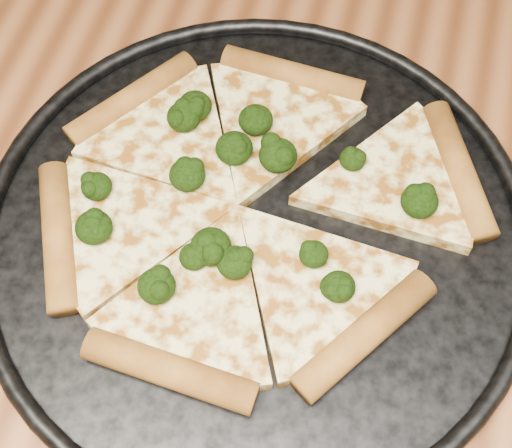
# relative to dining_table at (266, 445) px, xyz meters

# --- Properties ---
(dining_table) EXTENTS (1.20, 0.90, 0.75)m
(dining_table) POSITION_rel_dining_table_xyz_m (0.00, 0.00, 0.00)
(dining_table) COLOR brown
(dining_table) RESTS_ON ground
(pizza_pan) EXTENTS (0.42, 0.42, 0.02)m
(pizza_pan) POSITION_rel_dining_table_xyz_m (-0.04, 0.13, 0.10)
(pizza_pan) COLOR black
(pizza_pan) RESTS_ON dining_table
(pizza) EXTENTS (0.35, 0.30, 0.02)m
(pizza) POSITION_rel_dining_table_xyz_m (-0.05, 0.14, 0.11)
(pizza) COLOR #EEE092
(pizza) RESTS_ON pizza_pan
(broccoli_florets) EXTENTS (0.26, 0.18, 0.02)m
(broccoli_florets) POSITION_rel_dining_table_xyz_m (-0.06, 0.14, 0.12)
(broccoli_florets) COLOR black
(broccoli_florets) RESTS_ON pizza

